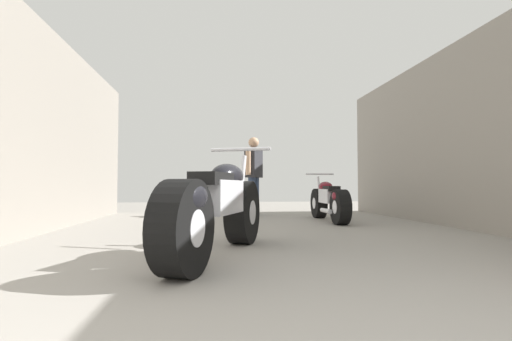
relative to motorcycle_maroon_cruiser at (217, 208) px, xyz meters
name	(u,v)px	position (x,y,z in m)	size (l,w,h in m)	color
ground_plane	(270,238)	(0.63, 1.12, -0.42)	(18.88, 18.88, 0.00)	gray
garage_partition_left	(15,119)	(-2.19, 1.12, 0.92)	(0.08, 8.65, 2.67)	gray
garage_partition_right	(491,128)	(3.45, 1.12, 0.92)	(0.08, 8.65, 2.67)	gray
motorcycle_maroon_cruiser	(217,208)	(0.00, 0.00, 0.00)	(1.01, 2.09, 1.01)	black
motorcycle_black_naked	(329,201)	(1.94, 3.04, -0.07)	(0.53, 1.79, 0.84)	black
mechanic_in_blue	(254,171)	(0.78, 4.40, 0.48)	(0.41, 0.60, 1.59)	#384766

